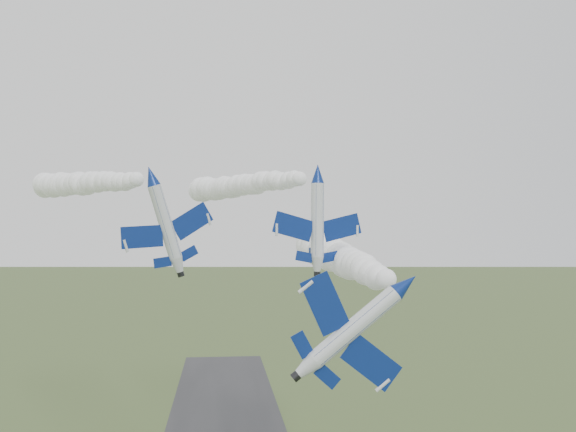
% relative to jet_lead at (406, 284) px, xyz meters
% --- Properties ---
extents(jet_lead, '(6.58, 12.49, 8.17)m').
position_rel_jet_lead_xyz_m(jet_lead, '(0.00, 0.00, 0.00)').
color(jet_lead, silver).
extents(smoke_trail_jet_lead, '(7.91, 61.32, 5.66)m').
position_rel_jet_lead_xyz_m(smoke_trail_jet_lead, '(0.43, 33.34, 1.53)').
color(smoke_trail_jet_lead, white).
extents(jet_pair_left, '(10.32, 12.42, 4.14)m').
position_rel_jet_lead_xyz_m(jet_pair_left, '(-22.12, 22.83, 10.69)').
color(jet_pair_left, silver).
extents(smoke_trail_jet_pair_left, '(29.20, 62.64, 4.52)m').
position_rel_jet_lead_xyz_m(smoke_trail_jet_pair_left, '(-37.04, 56.04, 12.71)').
color(smoke_trail_jet_pair_left, white).
extents(jet_pair_right, '(10.77, 12.57, 3.13)m').
position_rel_jet_lead_xyz_m(jet_pair_right, '(-3.48, 22.61, 11.13)').
color(jet_pair_right, silver).
extents(smoke_trail_jet_pair_right, '(20.40, 62.44, 4.65)m').
position_rel_jet_lead_xyz_m(smoke_trail_jet_pair_right, '(-11.90, 56.56, 12.68)').
color(smoke_trail_jet_pair_right, white).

